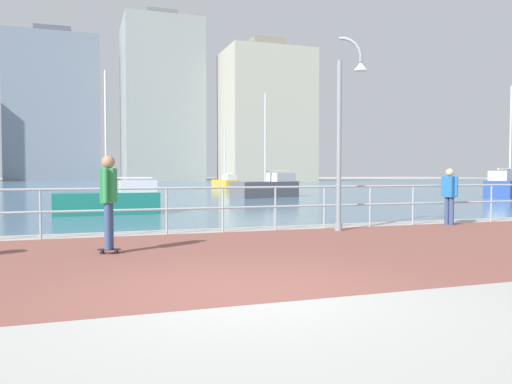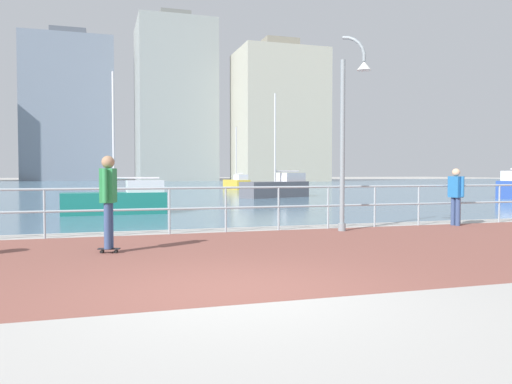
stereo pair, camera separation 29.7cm
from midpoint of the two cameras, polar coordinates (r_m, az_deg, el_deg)
ground at (r=46.10m, az=-14.98°, el=0.27°), size 220.00×220.00×0.00m
brick_paving at (r=9.12m, az=-5.98°, el=-7.22°), size 28.00×6.80×0.01m
harbor_water at (r=57.28m, az=-15.40°, el=0.63°), size 180.00×88.00×0.00m
waterfront_railing at (r=12.38m, az=-9.05°, el=-1.09°), size 25.25×0.06×1.15m
lamppost at (r=13.12m, az=11.08°, el=7.57°), size 0.66×0.66×4.94m
skateboarder at (r=9.70m, az=-15.44°, el=-0.26°), size 0.41×0.55×1.81m
bystander at (r=15.35m, az=22.07°, el=-0.02°), size 0.30×0.56×1.61m
sailboat_teal at (r=18.88m, az=-14.83°, el=-0.93°), size 3.67×1.26×5.10m
sailboat_ivory at (r=45.03m, az=-1.99°, el=0.98°), size 1.53×4.04×5.55m
sailboat_white at (r=30.58m, az=2.65°, el=0.51°), size 4.61×2.97×6.22m
tower_glass at (r=88.29m, az=2.72°, el=8.57°), size 14.58×11.39×24.23m
tower_brick at (r=104.92m, az=-20.17°, el=8.65°), size 16.33×14.03×28.68m
tower_steel at (r=95.05m, az=-9.05°, el=9.94°), size 13.48×14.06×30.34m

